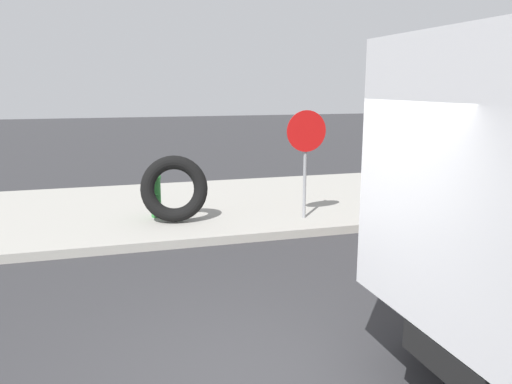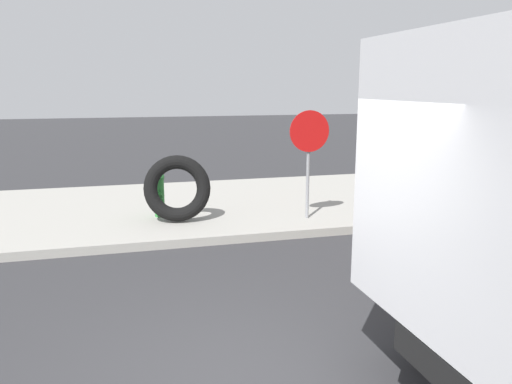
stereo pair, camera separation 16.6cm
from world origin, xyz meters
The scene contains 5 objects.
ground_plane centered at (0.00, 0.00, 0.00)m, with size 80.00×80.00×0.00m, color #2D2D30.
sidewalk_curb centered at (0.00, 6.50, 0.07)m, with size 36.00×5.00×0.15m, color #99968E.
fire_hydrant centered at (-0.41, 5.59, 0.62)m, with size 0.22×0.50×0.87m.
loose_tire centered at (-0.11, 5.14, 0.77)m, with size 1.22×1.22×0.25m, color black.
stop_sign centered at (2.28, 4.73, 1.55)m, with size 0.76×0.08×2.03m.
Camera 2 is at (-1.00, -3.91, 2.61)m, focal length 35.23 mm.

